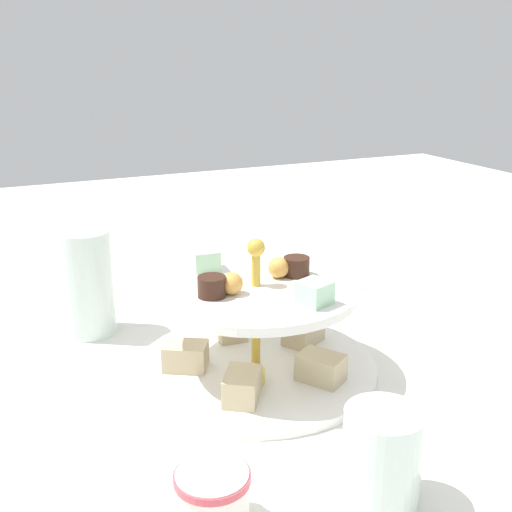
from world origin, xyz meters
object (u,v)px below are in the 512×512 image
at_px(tiered_serving_stand, 256,335).
at_px(water_glass_tall_right, 87,283).
at_px(water_glass_short_left, 377,459).
at_px(butter_knife_left, 309,284).
at_px(teacup_with_saucer, 213,502).

xyz_separation_m(tiered_serving_stand, water_glass_tall_right, (-0.19, -0.15, 0.02)).
bearing_deg(water_glass_short_left, butter_knife_left, 156.89).
height_order(water_glass_tall_right, teacup_with_saucer, water_glass_tall_right).
bearing_deg(water_glass_tall_right, teacup_with_saucer, 2.44).
bearing_deg(water_glass_tall_right, water_glass_short_left, 18.95).
xyz_separation_m(water_glass_tall_right, water_glass_short_left, (0.43, 0.15, -0.03)).
xyz_separation_m(tiered_serving_stand, water_glass_short_left, (0.24, -0.00, -0.00)).
distance_m(water_glass_short_left, butter_knife_left, 0.50).
height_order(water_glass_tall_right, water_glass_short_left, water_glass_tall_right).
distance_m(water_glass_tall_right, butter_knife_left, 0.35).
bearing_deg(water_glass_short_left, tiered_serving_stand, 178.96).
bearing_deg(tiered_serving_stand, water_glass_short_left, -1.04).
xyz_separation_m(water_glass_short_left, teacup_with_saucer, (-0.03, -0.13, -0.02)).
bearing_deg(teacup_with_saucer, butter_knife_left, 143.02).
xyz_separation_m(water_glass_tall_right, butter_knife_left, (-0.03, 0.34, -0.07)).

